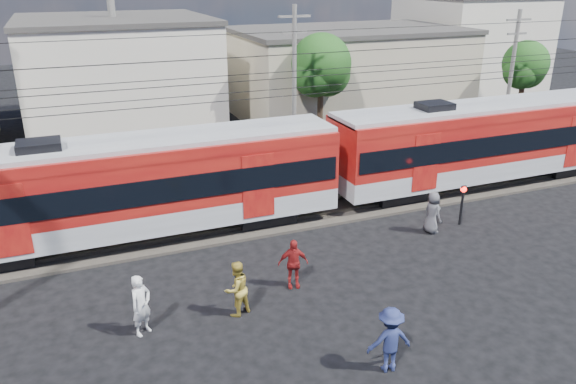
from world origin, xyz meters
name	(u,v)px	position (x,y,z in m)	size (l,w,h in m)	color
ground	(300,330)	(0.00, 0.00, 0.00)	(120.00, 120.00, 0.00)	black
track_bed	(226,225)	(0.00, 8.00, 0.06)	(70.00, 3.40, 0.12)	#2D2823
rail_near	(231,229)	(0.00, 7.25, 0.18)	(70.00, 0.12, 0.12)	#59544C
rail_far	(221,215)	(0.00, 8.75, 0.18)	(70.00, 0.12, 0.12)	#59544C
commuter_train	(142,183)	(-3.31, 8.00, 2.40)	(50.30, 3.08, 4.17)	black
building_midwest	(118,72)	(-2.00, 27.00, 3.66)	(12.24, 12.24, 7.30)	beige
building_mideast	(348,72)	(14.00, 24.00, 3.16)	(16.32, 10.20, 6.30)	#9D9378
building_east	(469,44)	(28.00, 28.00, 4.16)	(10.20, 10.20, 8.30)	beige
utility_pole_mid	(294,81)	(6.00, 15.00, 4.53)	(1.80, 0.24, 8.50)	slate
utility_pole_east	(511,73)	(20.00, 14.00, 4.28)	(1.80, 0.24, 8.00)	slate
tree_near	(323,67)	(9.19, 18.09, 4.66)	(3.82, 3.64, 6.72)	#382619
tree_far	(526,66)	(24.19, 17.09, 3.99)	(3.36, 3.12, 5.76)	#382619
pedestrian_a	(141,305)	(-4.39, 1.63, 0.96)	(0.70, 0.46, 1.91)	white
pedestrian_b	(237,289)	(-1.50, 1.54, 0.91)	(0.88, 0.69, 1.82)	gold
pedestrian_c	(390,340)	(1.50, -2.52, 0.95)	(1.23, 0.70, 1.90)	navy
pedestrian_d	(293,264)	(0.75, 2.41, 0.88)	(1.03, 0.43, 1.76)	maroon
pedestrian_e	(433,213)	(7.69, 4.26, 0.88)	(0.86, 0.56, 1.76)	#505055
car_silver	(513,134)	(19.79, 12.87, 0.73)	(1.72, 4.28, 1.46)	#A5A8AC
crossing_signal	(463,198)	(9.28, 4.43, 1.23)	(0.26, 0.26, 1.77)	black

